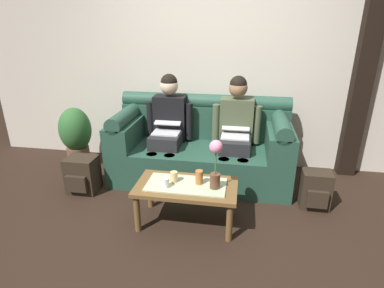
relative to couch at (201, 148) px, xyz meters
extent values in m
plane|color=black|center=(0.00, -1.17, -0.37)|extent=(14.00, 14.00, 0.00)
cube|color=beige|center=(0.00, 0.53, 1.08)|extent=(6.00, 0.12, 2.90)
cube|color=black|center=(1.77, 0.41, 1.08)|extent=(0.20, 0.20, 2.90)
cube|color=#234738|center=(0.00, -0.07, -0.16)|extent=(2.04, 0.88, 0.42)
cube|color=#234738|center=(0.00, 0.26, 0.25)|extent=(2.04, 0.22, 0.40)
cylinder|color=#234738|center=(0.00, 0.26, 0.50)|extent=(2.04, 0.18, 0.18)
cube|color=#234738|center=(-0.88, -0.07, 0.19)|extent=(0.28, 0.88, 0.28)
cylinder|color=#234738|center=(-0.88, -0.07, 0.37)|extent=(0.18, 0.88, 0.18)
cube|color=#234738|center=(0.88, -0.07, 0.19)|extent=(0.28, 0.88, 0.28)
cylinder|color=#234738|center=(0.88, -0.07, 0.37)|extent=(0.18, 0.88, 0.18)
cube|color=#232326|center=(-0.40, -0.13, 0.12)|extent=(0.34, 0.40, 0.15)
cylinder|color=#232326|center=(-0.50, -0.39, -0.16)|extent=(0.12, 0.12, 0.42)
cylinder|color=#232326|center=(-0.30, -0.39, -0.16)|extent=(0.12, 0.12, 0.42)
cube|color=black|center=(-0.40, 0.11, 0.32)|extent=(0.38, 0.22, 0.54)
cylinder|color=black|center=(-0.63, 0.07, 0.30)|extent=(0.09, 0.09, 0.44)
cylinder|color=black|center=(-0.16, 0.07, 0.30)|extent=(0.09, 0.09, 0.44)
sphere|color=beige|center=(-0.40, 0.09, 0.71)|extent=(0.21, 0.21, 0.21)
sphere|color=black|center=(-0.40, 0.09, 0.75)|extent=(0.19, 0.19, 0.19)
cube|color=silver|center=(-0.40, -0.11, 0.20)|extent=(0.31, 0.22, 0.02)
cube|color=silver|center=(-0.40, 0.03, 0.31)|extent=(0.31, 0.21, 0.07)
cube|color=black|center=(-0.40, 0.02, 0.31)|extent=(0.27, 0.18, 0.05)
cube|color=#232326|center=(0.40, -0.13, 0.12)|extent=(0.34, 0.40, 0.15)
cylinder|color=#232326|center=(0.30, -0.39, -0.16)|extent=(0.12, 0.12, 0.42)
cylinder|color=#232326|center=(0.50, -0.39, -0.16)|extent=(0.12, 0.12, 0.42)
cube|color=#475138|center=(0.40, 0.11, 0.32)|extent=(0.38, 0.22, 0.54)
cylinder|color=#475138|center=(0.16, 0.07, 0.30)|extent=(0.09, 0.09, 0.44)
cylinder|color=#475138|center=(0.63, 0.07, 0.30)|extent=(0.09, 0.09, 0.44)
sphere|color=#936B4C|center=(0.40, 0.09, 0.71)|extent=(0.21, 0.21, 0.21)
sphere|color=black|center=(0.40, 0.09, 0.75)|extent=(0.19, 0.19, 0.19)
cube|color=silver|center=(0.40, -0.11, 0.20)|extent=(0.31, 0.22, 0.02)
cube|color=silver|center=(0.40, 0.05, 0.30)|extent=(0.31, 0.19, 0.11)
cube|color=black|center=(0.40, 0.04, 0.30)|extent=(0.27, 0.17, 0.09)
cube|color=brown|center=(0.00, -0.97, 0.00)|extent=(0.92, 0.50, 0.04)
cube|color=#B2C69E|center=(0.00, -0.97, 0.03)|extent=(0.72, 0.35, 0.01)
cylinder|color=brown|center=(-0.41, -1.17, -0.19)|extent=(0.06, 0.06, 0.36)
cylinder|color=brown|center=(0.41, -1.17, -0.19)|extent=(0.06, 0.06, 0.36)
cylinder|color=brown|center=(-0.41, -0.77, -0.19)|extent=(0.06, 0.06, 0.36)
cylinder|color=brown|center=(0.41, -0.77, -0.19)|extent=(0.06, 0.06, 0.36)
cylinder|color=brown|center=(0.26, -0.99, 0.10)|extent=(0.09, 0.09, 0.14)
cylinder|color=#3D7538|center=(0.26, -0.99, 0.28)|extent=(0.01, 0.01, 0.21)
sphere|color=pink|center=(0.26, -0.99, 0.42)|extent=(0.11, 0.11, 0.11)
cylinder|color=#B26633|center=(0.11, -0.94, 0.10)|extent=(0.07, 0.07, 0.13)
cylinder|color=#DBB77A|center=(-0.12, -0.94, 0.08)|extent=(0.07, 0.07, 0.10)
cylinder|color=white|center=(-0.17, -1.05, 0.08)|extent=(0.06, 0.06, 0.09)
cube|color=#2D2319|center=(-1.24, -0.58, -0.17)|extent=(0.32, 0.26, 0.40)
cube|color=#2D2319|center=(-1.24, -0.73, -0.21)|extent=(0.23, 0.05, 0.18)
cube|color=#2D2319|center=(1.23, -0.48, -0.18)|extent=(0.29, 0.21, 0.39)
cube|color=#2D2319|center=(1.23, -0.61, -0.22)|extent=(0.20, 0.05, 0.18)
cylinder|color=brown|center=(-1.63, 0.03, -0.24)|extent=(0.28, 0.28, 0.26)
ellipsoid|color=#2D602D|center=(-1.63, 0.03, 0.13)|extent=(0.40, 0.40, 0.56)
camera|label=1|loc=(0.47, -3.41, 1.40)|focal=29.14mm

